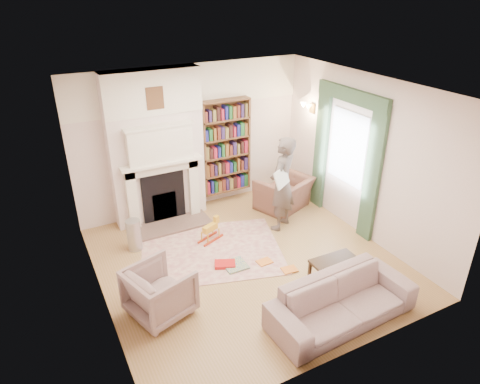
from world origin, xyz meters
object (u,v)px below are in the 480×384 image
man_reading (282,184)px  rocking_horse (210,230)px  armchair_reading (284,193)px  sofa (342,301)px  bookcase (225,147)px  armchair_left (160,292)px  coffee_table (335,274)px  paraffin_heater (134,235)px

man_reading → rocking_horse: man_reading is taller
armchair_reading → sofa: armchair_reading is taller
rocking_horse → bookcase: bearing=31.5°
armchair_left → coffee_table: armchair_left is taller
man_reading → rocking_horse: 1.51m
sofa → man_reading: size_ratio=1.17×
armchair_left → rocking_horse: (1.34, 1.36, -0.15)m
paraffin_heater → rocking_horse: (1.24, -0.35, -0.07)m
bookcase → coffee_table: size_ratio=2.64×
man_reading → rocking_horse: bearing=-39.4°
armchair_left → rocking_horse: bearing=-62.2°
armchair_reading → sofa: (-1.03, -3.03, -0.02)m
armchair_reading → paraffin_heater: armchair_reading is taller
man_reading → coffee_table: size_ratio=2.49×
armchair_left → man_reading: size_ratio=0.45×
bookcase → armchair_reading: bearing=-43.7°
paraffin_heater → rocking_horse: paraffin_heater is taller
coffee_table → paraffin_heater: 3.34m
man_reading → armchair_left: bearing=-8.3°
bookcase → rocking_horse: (-0.92, -1.27, -0.97)m
coffee_table → bookcase: bearing=94.8°
armchair_left → coffee_table: bearing=-122.6°
man_reading → paraffin_heater: 2.70m
sofa → paraffin_heater: sofa is taller
armchair_reading → rocking_horse: (-1.79, -0.43, -0.11)m
man_reading → bookcase: bearing=-106.0°
sofa → rocking_horse: size_ratio=4.29×
armchair_reading → rocking_horse: 1.85m
bookcase → armchair_reading: (0.87, -0.83, -0.86)m
armchair_left → sofa: size_ratio=0.39×
armchair_left → rocking_horse: armchair_left is taller
coffee_table → rocking_horse: bearing=120.3°
coffee_table → rocking_horse: 2.30m
paraffin_heater → armchair_reading: bearing=1.7°
man_reading → coffee_table: man_reading is taller
coffee_table → armchair_left: bearing=166.5°
bookcase → rocking_horse: 1.84m
armchair_reading → paraffin_heater: 3.03m
armchair_left → man_reading: bearing=-83.6°
sofa → bookcase: bearing=84.9°
man_reading → armchair_reading: bearing=-159.3°
armchair_left → rocking_horse: size_ratio=1.66×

